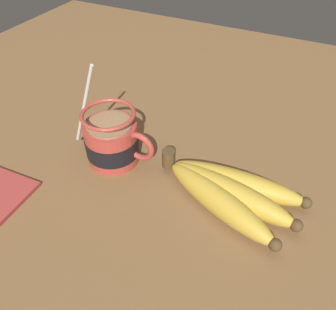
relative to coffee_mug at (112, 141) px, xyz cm
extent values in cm
cube|color=brown|center=(4.22, 0.67, -5.04)|extent=(121.75, 121.75, 2.74)
cylinder|color=#B23D33|center=(-0.12, 0.00, -0.33)|extent=(8.10, 8.10, 6.69)
cylinder|color=black|center=(-0.12, 0.00, -0.65)|extent=(8.30, 8.30, 3.02)
torus|color=#B23D33|center=(4.76, 0.00, 0.64)|extent=(5.04, 0.90, 5.04)
cylinder|color=#997551|center=(-0.12, 0.00, 3.12)|extent=(6.90, 6.90, 0.40)
torus|color=#B23D33|center=(-0.12, 0.00, 4.95)|extent=(8.10, 8.10, 0.60)
cylinder|color=silver|center=(-4.33, 0.00, 5.07)|extent=(6.05, 0.50, 14.65)
ellipsoid|color=silver|center=(-1.54, 0.00, -2.17)|extent=(3.00, 2.00, 0.80)
cylinder|color=#4C381E|center=(9.01, 1.25, -1.05)|extent=(2.00, 2.00, 3.00)
ellipsoid|color=gold|center=(18.31, -2.61, -1.81)|extent=(18.18, 10.40, 3.71)
sphere|color=#4C381E|center=(26.69, -6.10, -1.81)|extent=(1.67, 1.67, 1.67)
ellipsoid|color=gold|center=(19.23, -0.55, -1.78)|extent=(19.14, 6.98, 3.78)
sphere|color=#4C381E|center=(28.47, -2.18, -1.78)|extent=(1.70, 1.70, 1.70)
ellipsoid|color=gold|center=(19.49, 1.72, -1.83)|extent=(19.14, 4.52, 3.67)
sphere|color=#4C381E|center=(28.98, 2.15, -1.83)|extent=(1.65, 1.65, 1.65)
camera|label=1|loc=(24.70, -31.16, 32.24)|focal=35.00mm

